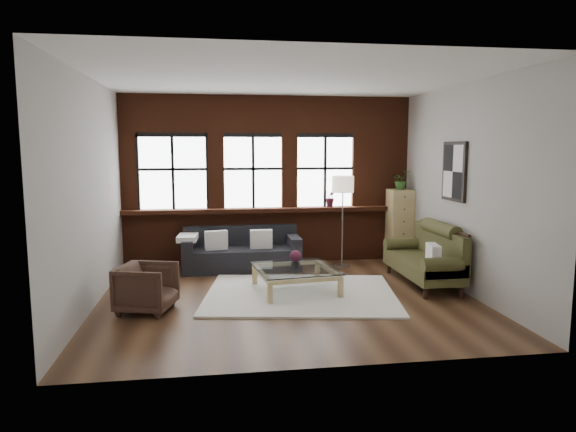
{
  "coord_description": "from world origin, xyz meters",
  "views": [
    {
      "loc": [
        -1.08,
        -7.36,
        2.22
      ],
      "look_at": [
        0.1,
        0.6,
        1.15
      ],
      "focal_mm": 32.0,
      "sensor_mm": 36.0,
      "label": 1
    }
  ],
  "objects": [
    {
      "name": "dark_sofa",
      "position": [
        -0.57,
        1.9,
        0.38
      ],
      "size": [
        2.13,
        0.86,
        0.77
      ],
      "primitive_type": null,
      "color": "black",
      "rests_on": "floor"
    },
    {
      "name": "ceiling",
      "position": [
        0.0,
        0.0,
        3.2
      ],
      "size": [
        5.5,
        5.5,
        0.0
      ],
      "primitive_type": "plane",
      "rotation": [
        3.14,
        0.0,
        0.0
      ],
      "color": "white",
      "rests_on": "ground"
    },
    {
      "name": "pillow_a",
      "position": [
        -1.03,
        1.8,
        0.58
      ],
      "size": [
        0.42,
        0.21,
        0.34
      ],
      "primitive_type": "cube",
      "rotation": [
        0.0,
        0.0,
        0.18
      ],
      "color": "white",
      "rests_on": "dark_sofa"
    },
    {
      "name": "armchair",
      "position": [
        -1.99,
        -0.36,
        0.33
      ],
      "size": [
        0.88,
        0.87,
        0.66
      ],
      "primitive_type": "imported",
      "rotation": [
        0.0,
        0.0,
        1.3
      ],
      "color": "#3C271E",
      "rests_on": "floor"
    },
    {
      "name": "drawer_chest",
      "position": [
        2.53,
        2.11,
        0.71
      ],
      "size": [
        0.44,
        0.44,
        1.42
      ],
      "primitive_type": "cube",
      "color": "tan",
      "rests_on": "floor"
    },
    {
      "name": "floor_lamp",
      "position": [
        1.31,
        1.85,
        0.93
      ],
      "size": [
        0.4,
        0.4,
        1.86
      ],
      "primitive_type": null,
      "color": "#A5A5A8",
      "rests_on": "floor"
    },
    {
      "name": "wall_poster",
      "position": [
        2.72,
        0.3,
        1.85
      ],
      "size": [
        0.05,
        0.74,
        0.94
      ],
      "primitive_type": null,
      "color": "black",
      "rests_on": "wall_right"
    },
    {
      "name": "sill_plant",
      "position": [
        1.2,
        2.32,
        1.27
      ],
      "size": [
        0.25,
        0.22,
        0.38
      ],
      "primitive_type": "imported",
      "rotation": [
        0.0,
        0.0,
        0.3
      ],
      "color": "#4D1A2F",
      "rests_on": "sill_ledge"
    },
    {
      "name": "window_mid",
      "position": [
        -0.3,
        2.45,
        1.75
      ],
      "size": [
        1.38,
        0.1,
        1.5
      ],
      "primitive_type": null,
      "color": "black",
      "rests_on": "brick_backwall"
    },
    {
      "name": "vintage_settee",
      "position": [
        2.3,
        0.43,
        0.49
      ],
      "size": [
        0.82,
        1.86,
        0.99
      ],
      "primitive_type": null,
      "color": "#3F3D1D",
      "rests_on": "floor"
    },
    {
      "name": "shag_rug",
      "position": [
        0.22,
        0.1,
        0.02
      ],
      "size": [
        3.16,
        2.66,
        0.03
      ],
      "primitive_type": "cube",
      "rotation": [
        0.0,
        0.0,
        -0.16
      ],
      "color": "white",
      "rests_on": "floor"
    },
    {
      "name": "floor",
      "position": [
        0.0,
        0.0,
        0.0
      ],
      "size": [
        5.5,
        5.5,
        0.0
      ],
      "primitive_type": "plane",
      "color": "#402717",
      "rests_on": "ground"
    },
    {
      "name": "wall_left",
      "position": [
        -2.75,
        0.0,
        1.6
      ],
      "size": [
        0.0,
        5.0,
        5.0
      ],
      "primitive_type": "plane",
      "rotation": [
        1.57,
        0.0,
        1.57
      ],
      "color": "#A8A49C",
      "rests_on": "ground"
    },
    {
      "name": "flowers",
      "position": [
        0.17,
        0.27,
        0.57
      ],
      "size": [
        0.18,
        0.18,
        0.18
      ],
      "primitive_type": "sphere",
      "color": "#4D1A2F",
      "rests_on": "vase"
    },
    {
      "name": "brick_backwall",
      "position": [
        0.0,
        2.44,
        1.6
      ],
      "size": [
        5.5,
        0.12,
        3.2
      ],
      "primitive_type": null,
      "color": "#522413",
      "rests_on": "floor"
    },
    {
      "name": "wall_right",
      "position": [
        2.75,
        0.0,
        1.6
      ],
      "size": [
        0.0,
        5.0,
        5.0
      ],
      "primitive_type": "plane",
      "rotation": [
        1.57,
        0.0,
        -1.57
      ],
      "color": "#A8A49C",
      "rests_on": "ground"
    },
    {
      "name": "window_right",
      "position": [
        1.1,
        2.45,
        1.75
      ],
      "size": [
        1.38,
        0.1,
        1.5
      ],
      "primitive_type": null,
      "color": "black",
      "rests_on": "brick_backwall"
    },
    {
      "name": "coffee_table",
      "position": [
        0.17,
        0.27,
        0.19
      ],
      "size": [
        1.33,
        1.33,
        0.4
      ],
      "primitive_type": null,
      "rotation": [
        0.0,
        0.0,
        0.12
      ],
      "color": "tan",
      "rests_on": "shag_rug"
    },
    {
      "name": "potted_plant_top",
      "position": [
        2.53,
        2.11,
        1.6
      ],
      "size": [
        0.39,
        0.36,
        0.37
      ],
      "primitive_type": "imported",
      "rotation": [
        0.0,
        0.0,
        0.24
      ],
      "color": "#2D5923",
      "rests_on": "drawer_chest"
    },
    {
      "name": "vase",
      "position": [
        0.17,
        0.27,
        0.46
      ],
      "size": [
        0.17,
        0.17,
        0.15
      ],
      "primitive_type": "imported",
      "rotation": [
        0.0,
        0.0,
        -0.27
      ],
      "color": "#B2B2B2",
      "rests_on": "coffee_table"
    },
    {
      "name": "wall_front",
      "position": [
        0.0,
        -2.5,
        1.6
      ],
      "size": [
        5.5,
        0.0,
        5.5
      ],
      "primitive_type": "plane",
      "rotation": [
        -1.57,
        0.0,
        0.0
      ],
      "color": "#A8A49C",
      "rests_on": "ground"
    },
    {
      "name": "pillow_settee",
      "position": [
        2.22,
        -0.14,
        0.6
      ],
      "size": [
        0.2,
        0.4,
        0.34
      ],
      "primitive_type": "cube",
      "rotation": [
        0.0,
        0.0,
        -0.15
      ],
      "color": "white",
      "rests_on": "vintage_settee"
    },
    {
      "name": "window_left",
      "position": [
        -1.8,
        2.45,
        1.75
      ],
      "size": [
        1.38,
        0.1,
        1.5
      ],
      "primitive_type": null,
      "color": "black",
      "rests_on": "brick_backwall"
    },
    {
      "name": "sill_ledge",
      "position": [
        0.0,
        2.35,
        1.04
      ],
      "size": [
        5.5,
        0.3,
        0.08
      ],
      "primitive_type": "cube",
      "color": "#522413",
      "rests_on": "brick_backwall"
    },
    {
      "name": "wall_back",
      "position": [
        0.0,
        2.5,
        1.6
      ],
      "size": [
        5.5,
        0.0,
        5.5
      ],
      "primitive_type": "plane",
      "rotation": [
        1.57,
        0.0,
        0.0
      ],
      "color": "#A8A49C",
      "rests_on": "ground"
    },
    {
      "name": "pillow_b",
      "position": [
        -0.22,
        1.8,
        0.58
      ],
      "size": [
        0.4,
        0.14,
        0.34
      ],
      "primitive_type": "cube",
      "rotation": [
        0.0,
        0.0,
        -0.01
      ],
      "color": "white",
      "rests_on": "dark_sofa"
    }
  ]
}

